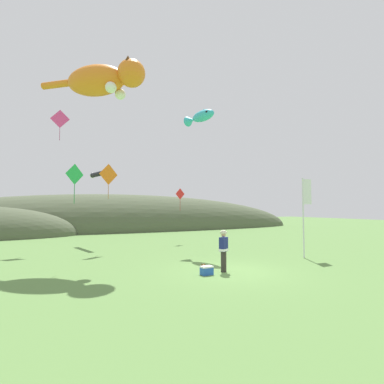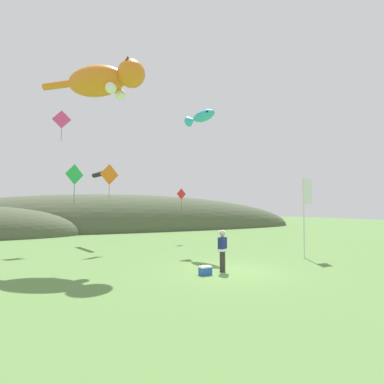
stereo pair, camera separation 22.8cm
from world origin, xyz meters
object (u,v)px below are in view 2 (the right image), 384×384
at_px(festival_banner_pole, 306,205).
at_px(kite_diamond_green, 75,175).
at_px(kite_tube_streamer, 101,174).
at_px(kite_diamond_orange, 109,175).
at_px(kite_spool, 202,266).
at_px(kite_giant_cat, 104,81).
at_px(kite_fish_windsock, 201,117).
at_px(picnic_cooler, 205,270).
at_px(kite_diamond_pink, 62,120).
at_px(kite_diamond_red, 181,194).
at_px(festival_attendant, 222,250).

relative_size(festival_banner_pole, kite_diamond_green, 2.34).
xyz_separation_m(kite_tube_streamer, kite_diamond_orange, (0.06, -3.90, -0.45)).
bearing_deg(kite_tube_streamer, kite_spool, -74.90).
distance_m(kite_giant_cat, kite_fish_windsock, 6.56).
distance_m(kite_spool, kite_diamond_orange, 9.41).
bearing_deg(picnic_cooler, kite_diamond_pink, 114.30).
bearing_deg(kite_diamond_red, picnic_cooler, -107.17).
xyz_separation_m(festival_attendant, kite_spool, (-0.48, 0.99, -0.84)).
distance_m(kite_spool, kite_tube_streamer, 12.93).
distance_m(kite_diamond_red, kite_diamond_green, 10.97).
xyz_separation_m(kite_giant_cat, kite_tube_streamer, (0.76, 6.86, -4.47)).
height_order(kite_tube_streamer, kite_diamond_green, kite_tube_streamer).
bearing_deg(kite_giant_cat, kite_diamond_pink, 108.04).
distance_m(festival_banner_pole, kite_diamond_red, 10.33).
distance_m(picnic_cooler, kite_diamond_orange, 10.23).
height_order(kite_tube_streamer, kite_diamond_pink, kite_diamond_pink).
bearing_deg(festival_banner_pole, kite_fish_windsock, 126.32).
bearing_deg(picnic_cooler, kite_spool, 69.35).
xyz_separation_m(kite_spool, kite_diamond_orange, (-3.02, 7.52, 4.78)).
xyz_separation_m(kite_diamond_orange, kite_diamond_red, (6.00, 2.37, -1.07)).
height_order(festival_attendant, kite_diamond_green, kite_diamond_green).
bearing_deg(kite_tube_streamer, kite_diamond_red, -14.16).
distance_m(picnic_cooler, kite_diamond_pink, 16.01).
height_order(kite_spool, kite_diamond_red, kite_diamond_red).
distance_m(festival_attendant, picnic_cooler, 1.22).
xyz_separation_m(festival_banner_pole, kite_fish_windsock, (-3.87, 5.27, 5.96)).
xyz_separation_m(kite_diamond_orange, kite_diamond_green, (-2.32, -4.77, -0.60)).
relative_size(kite_diamond_red, kite_diamond_green, 0.96).
relative_size(kite_giant_cat, kite_tube_streamer, 1.73).
xyz_separation_m(picnic_cooler, kite_diamond_orange, (-2.58, 8.71, 4.71)).
xyz_separation_m(kite_spool, kite_diamond_green, (-5.34, 2.75, 4.18)).
xyz_separation_m(festival_banner_pole, kite_diamond_green, (-11.80, 2.54, 1.41)).
bearing_deg(kite_tube_streamer, kite_giant_cat, -96.31).
bearing_deg(kite_diamond_green, kite_fish_windsock, 19.03).
distance_m(festival_banner_pole, kite_tube_streamer, 14.92).
bearing_deg(kite_diamond_orange, kite_diamond_pink, 130.31).
bearing_deg(kite_diamond_red, kite_diamond_green, -139.36).
relative_size(festival_attendant, kite_giant_cat, 0.34).
bearing_deg(festival_attendant, kite_diamond_pink, 118.22).
bearing_deg(kite_diamond_red, kite_fish_windsock, -95.09).
distance_m(festival_banner_pole, kite_diamond_pink, 17.52).
bearing_deg(kite_diamond_green, kite_giant_cat, 50.20).
relative_size(kite_tube_streamer, kite_diamond_pink, 1.36).
xyz_separation_m(kite_fish_windsock, kite_tube_streamer, (-5.66, 5.93, -3.49)).
bearing_deg(kite_spool, kite_diamond_pink, 118.42).
xyz_separation_m(picnic_cooler, kite_giant_cat, (-3.39, 5.74, 9.63)).
bearing_deg(kite_tube_streamer, kite_diamond_green, -104.62).
relative_size(picnic_cooler, kite_diamond_pink, 0.23).
distance_m(kite_fish_windsock, kite_diamond_pink, 10.11).
bearing_deg(kite_giant_cat, festival_banner_pole, -22.85).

